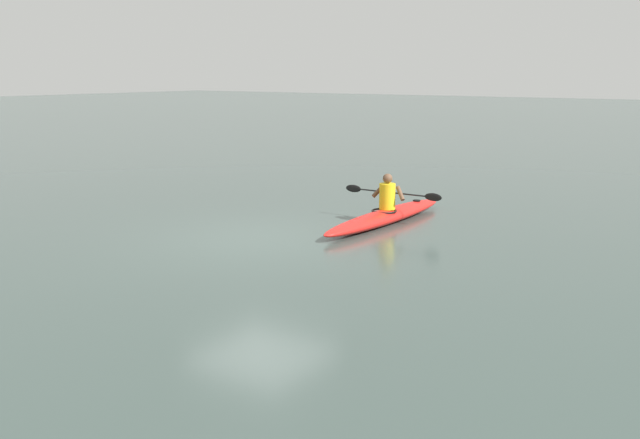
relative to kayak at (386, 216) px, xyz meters
The scene contains 3 objects.
ground_plane 3.03m from the kayak, 64.93° to the left, with size 160.00×160.00×0.00m, color #384742.
kayak is the anchor object (origin of this frame).
kayaker 0.49m from the kayak, 90.22° to the right, with size 2.40×0.40×0.78m.
Camera 1 is at (-8.93, 10.76, 3.26)m, focal length 40.58 mm.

